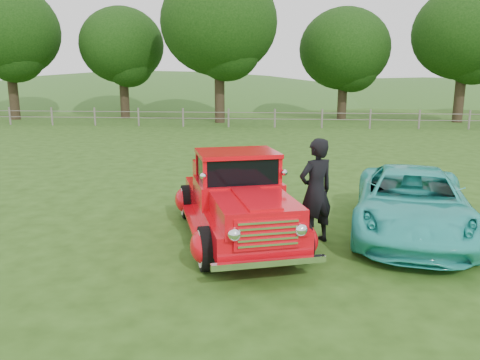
# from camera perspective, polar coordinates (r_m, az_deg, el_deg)

# --- Properties ---
(ground) EXTENTS (140.00, 140.00, 0.00)m
(ground) POSITION_cam_1_polar(r_m,az_deg,el_deg) (8.87, 0.33, -8.58)
(ground) COLOR #254412
(ground) RESTS_ON ground
(distant_hills) EXTENTS (116.00, 60.00, 18.00)m
(distant_hills) POSITION_cam_1_polar(r_m,az_deg,el_deg) (68.32, 1.61, 5.94)
(distant_hills) COLOR #2A5A21
(distant_hills) RESTS_ON ground
(fence_line) EXTENTS (48.00, 0.12, 1.20)m
(fence_line) POSITION_cam_1_polar(r_m,az_deg,el_deg) (30.37, 4.27, 7.53)
(fence_line) COLOR slate
(fence_line) RESTS_ON ground
(tree_far_west) EXTENTS (7.60, 7.60, 9.93)m
(tree_far_west) POSITION_cam_1_polar(r_m,az_deg,el_deg) (40.19, -26.53, 15.90)
(tree_far_west) COLOR black
(tree_far_west) RESTS_ON ground
(tree_mid_west) EXTENTS (6.40, 6.40, 8.46)m
(tree_mid_west) POSITION_cam_1_polar(r_m,az_deg,el_deg) (38.51, -14.21, 15.60)
(tree_mid_west) COLOR black
(tree_mid_west) RESTS_ON ground
(tree_near_west) EXTENTS (8.00, 8.00, 10.42)m
(tree_near_west) POSITION_cam_1_polar(r_m,az_deg,el_deg) (33.78, -2.58, 18.57)
(tree_near_west) COLOR black
(tree_near_west) RESTS_ON ground
(tree_near_east) EXTENTS (6.80, 6.80, 8.33)m
(tree_near_east) POSITION_cam_1_polar(r_m,az_deg,el_deg) (37.54, 12.62, 15.30)
(tree_near_east) COLOR black
(tree_near_east) RESTS_ON ground
(tree_mid_east) EXTENTS (7.20, 7.20, 9.44)m
(tree_mid_east) POSITION_cam_1_polar(r_m,az_deg,el_deg) (37.43, 25.80, 15.84)
(tree_mid_east) COLOR black
(tree_mid_east) RESTS_ON ground
(red_pickup) EXTENTS (3.30, 5.28, 1.78)m
(red_pickup) POSITION_cam_1_polar(r_m,az_deg,el_deg) (9.34, -0.43, -2.36)
(red_pickup) COLOR black
(red_pickup) RESTS_ON ground
(teal_sedan) EXTENTS (3.09, 5.15, 1.34)m
(teal_sedan) POSITION_cam_1_polar(r_m,az_deg,el_deg) (10.22, 20.23, -2.59)
(teal_sedan) COLOR #2FBEB4
(teal_sedan) RESTS_ON ground
(man) EXTENTS (0.90, 0.83, 2.06)m
(man) POSITION_cam_1_polar(r_m,az_deg,el_deg) (9.14, 9.22, -1.35)
(man) COLOR black
(man) RESTS_ON ground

